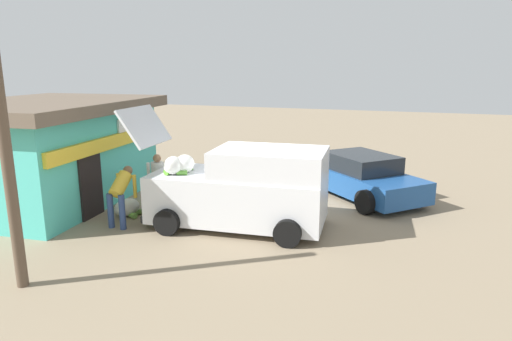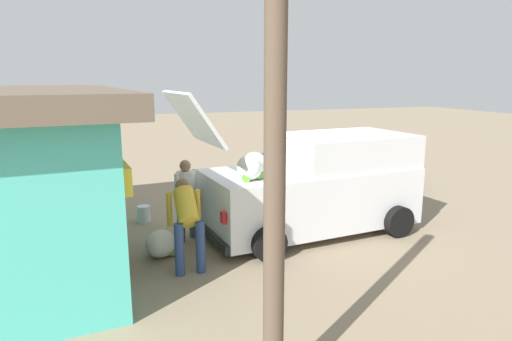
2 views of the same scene
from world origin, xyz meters
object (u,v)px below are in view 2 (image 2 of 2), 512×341
delivery_van (317,184)px  unloaded_banana_pile (162,244)px  vendor_standing (186,194)px  paint_bucket (144,214)px  parked_sedan (331,162)px  customer_bending (187,217)px

delivery_van → unloaded_banana_pile: bearing=94.5°
vendor_standing → paint_bucket: bearing=25.6°
vendor_standing → unloaded_banana_pile: 1.10m
unloaded_banana_pile → paint_bucket: 2.03m
delivery_van → paint_bucket: bearing=61.6°
parked_sedan → paint_bucket: 5.98m
delivery_van → vendor_standing: bearing=82.0°
vendor_standing → paint_bucket: (1.41, 0.67, -0.73)m
customer_bending → paint_bucket: bearing=8.7°
parked_sedan → vendor_standing: vendor_standing is taller
customer_bending → paint_bucket: customer_bending is taller
delivery_van → customer_bending: 3.01m
delivery_van → vendor_standing: delivery_van is taller
customer_bending → paint_bucket: (2.72, 0.42, -0.71)m
delivery_van → parked_sedan: size_ratio=1.18×
vendor_standing → paint_bucket: size_ratio=4.40×
parked_sedan → customer_bending: bearing=131.0°
parked_sedan → paint_bucket: (-1.84, 5.67, -0.44)m
delivery_van → customer_bending: bearing=108.3°
customer_bending → unloaded_banana_pile: bearing=25.1°
unloaded_banana_pile → vendor_standing: bearing=-43.2°
customer_bending → vendor_standing: bearing=-11.1°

